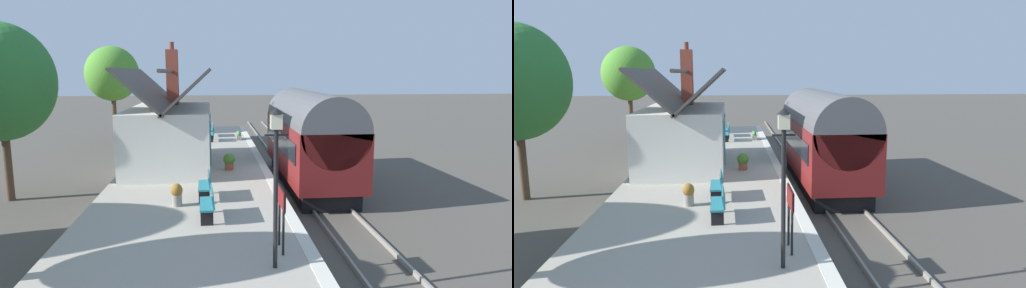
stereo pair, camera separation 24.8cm
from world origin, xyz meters
TOP-DOWN VIEW (x-y plane):
  - ground_plane at (0.00, 0.00)m, footprint 160.00×160.00m
  - platform at (0.00, 4.27)m, footprint 32.00×6.54m
  - platform_edge_coping at (0.00, 1.18)m, footprint 32.00×0.36m
  - rail_near at (0.00, -1.62)m, footprint 52.00×0.08m
  - rail_far at (0.00, -0.18)m, footprint 52.00×0.08m
  - train at (0.84, -0.90)m, footprint 9.03×2.73m
  - station_building at (1.76, 5.41)m, footprint 7.54×3.84m
  - bench_by_lamp at (8.74, 3.57)m, footprint 1.41×0.47m
  - bench_mid_platform at (-5.95, 3.64)m, footprint 1.41×0.46m
  - bench_near_building at (-3.83, 3.75)m, footprint 1.41×0.45m
  - bench_platform_end at (10.76, 3.57)m, footprint 1.42×0.50m
  - planter_edge_far at (10.61, 6.96)m, footprint 0.46×0.46m
  - planter_edge_near at (9.18, 1.82)m, footprint 1.02×0.32m
  - planter_under_sign at (-4.60, 4.68)m, footprint 0.38×0.38m
  - planter_bench_left at (0.52, 2.78)m, footprint 0.52×0.52m
  - lamp_post_platform at (-9.33, 2.16)m, footprint 0.32×0.50m
  - station_sign_board at (-8.40, 1.88)m, footprint 0.96×0.06m
  - tree_far_left at (-0.35, 11.73)m, footprint 4.48×4.13m
  - tree_mid_background at (12.94, 10.39)m, footprint 4.17×3.66m

SIDE VIEW (x-z plane):
  - ground_plane at x=0.00m, z-range 0.00..0.00m
  - rail_near at x=0.00m, z-range 0.00..0.14m
  - rail_far at x=0.00m, z-range 0.00..0.14m
  - platform at x=0.00m, z-range 0.00..0.89m
  - platform_edge_coping at x=0.00m, z-range 0.89..0.90m
  - planter_edge_near at x=9.18m, z-range 0.87..1.42m
  - planter_under_sign at x=-4.60m, z-range 0.91..1.65m
  - planter_bench_left at x=0.52m, z-range 0.92..1.64m
  - planter_edge_far at x=10.61m, z-range 0.90..1.71m
  - bench_by_lamp at x=8.74m, z-range 0.92..1.80m
  - bench_mid_platform at x=-5.95m, z-range 0.92..1.80m
  - bench_near_building at x=-3.83m, z-range 0.92..1.80m
  - bench_platform_end at x=10.76m, z-range 0.92..1.80m
  - station_sign_board at x=-8.40m, z-range 1.29..2.86m
  - train at x=0.84m, z-range 0.05..4.38m
  - station_building at x=1.76m, z-range -0.48..5.26m
  - lamp_post_platform at x=-9.33m, z-range 1.60..5.16m
  - tree_far_left at x=-0.35m, z-range 1.23..8.35m
  - tree_mid_background at x=12.94m, z-range 1.57..8.54m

